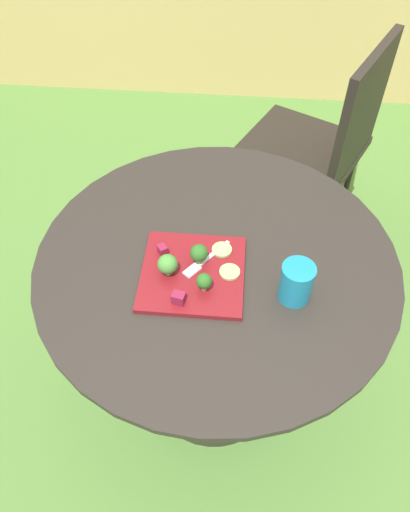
{
  "coord_description": "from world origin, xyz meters",
  "views": [
    {
      "loc": [
        0.04,
        -0.82,
        1.66
      ],
      "look_at": [
        -0.03,
        -0.03,
        0.74
      ],
      "focal_mm": 35.05,
      "sensor_mm": 36.0,
      "label": 1
    }
  ],
  "objects": [
    {
      "name": "ground_plane",
      "position": [
        0.0,
        0.0,
        0.0
      ],
      "size": [
        12.0,
        12.0,
        0.0
      ],
      "primitive_type": "plane",
      "color": "#4C7533"
    },
    {
      "name": "cucumber_slice_0",
      "position": [
        0.03,
        -0.06,
        0.72
      ],
      "size": [
        0.05,
        0.05,
        0.01
      ],
      "primitive_type": "cylinder",
      "color": "#8EB766",
      "rests_on": "salad_plate"
    },
    {
      "name": "broccoli_floret_2",
      "position": [
        -0.11,
        -0.07,
        0.75
      ],
      "size": [
        0.05,
        0.05,
        0.06
      ],
      "color": "#99B770",
      "rests_on": "salad_plate"
    },
    {
      "name": "fork",
      "position": [
        -0.03,
        -0.03,
        0.72
      ],
      "size": [
        0.11,
        0.13,
        0.0
      ],
      "color": "silver",
      "rests_on": "salad_plate"
    },
    {
      "name": "beet_chunk_1",
      "position": [
        -0.08,
        -0.15,
        0.73
      ],
      "size": [
        0.03,
        0.03,
        0.03
      ],
      "primitive_type": "cube",
      "rotation": [
        0.0,
        0.0,
        2.92
      ],
      "color": "maroon",
      "rests_on": "salad_plate"
    },
    {
      "name": "drinking_glass",
      "position": [
        0.19,
        -0.1,
        0.75
      ],
      "size": [
        0.08,
        0.08,
        0.1
      ],
      "color": "teal",
      "rests_on": "patio_table"
    },
    {
      "name": "patio_table",
      "position": [
        0.0,
        0.0,
        0.46
      ],
      "size": [
        0.92,
        0.92,
        0.7
      ],
      "color": "#28231E",
      "rests_on": "ground_plane"
    },
    {
      "name": "beet_chunk_0",
      "position": [
        -0.14,
        -0.01,
        0.73
      ],
      "size": [
        0.03,
        0.03,
        0.02
      ],
      "primitive_type": "cube",
      "rotation": [
        0.0,
        0.0,
        5.33
      ],
      "color": "maroon",
      "rests_on": "salad_plate"
    },
    {
      "name": "broccoli_floret_1",
      "position": [
        -0.02,
        -0.11,
        0.75
      ],
      "size": [
        0.04,
        0.04,
        0.05
      ],
      "color": "#99B770",
      "rests_on": "salad_plate"
    },
    {
      "name": "patio_chair",
      "position": [
        0.36,
        0.78,
        0.53
      ],
      "size": [
        0.59,
        0.59,
        0.9
      ],
      "color": "black",
      "rests_on": "ground_plane"
    },
    {
      "name": "cucumber_slice_1",
      "position": [
        0.01,
        0.01,
        0.72
      ],
      "size": [
        0.05,
        0.05,
        0.01
      ],
      "primitive_type": "cylinder",
      "color": "#8EB766",
      "rests_on": "salad_plate"
    },
    {
      "name": "salad_plate",
      "position": [
        -0.05,
        -0.06,
        0.71
      ],
      "size": [
        0.25,
        0.25,
        0.01
      ],
      "primitive_type": "cube",
      "color": "maroon",
      "rests_on": "patio_table"
    },
    {
      "name": "broccoli_floret_0",
      "position": [
        -0.04,
        -0.03,
        0.75
      ],
      "size": [
        0.04,
        0.04,
        0.06
      ],
      "color": "#99B770",
      "rests_on": "salad_plate"
    }
  ]
}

